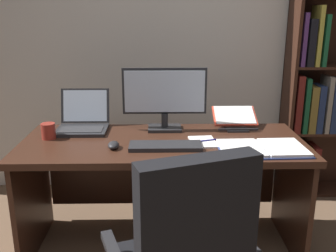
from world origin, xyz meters
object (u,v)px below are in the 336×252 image
(notepad, at_px, (203,142))
(pen, at_px, (206,140))
(desk, at_px, (163,166))
(keyboard, at_px, (165,146))
(bookshelf, at_px, (328,73))
(reading_stand_with_book, at_px, (235,118))
(coffee_mug, at_px, (48,131))
(monitor, at_px, (165,98))
(computer_mouse, at_px, (114,145))
(laptop, at_px, (83,122))
(open_binder, at_px, (262,148))

(notepad, bearing_deg, pen, 0.00)
(desk, xyz_separation_m, keyboard, (0.01, -0.21, 0.21))
(bookshelf, distance_m, reading_stand_with_book, 1.00)
(pen, bearing_deg, desk, 155.53)
(notepad, xyz_separation_m, coffee_mug, (-0.95, 0.10, 0.04))
(bookshelf, bearing_deg, keyboard, -144.75)
(monitor, bearing_deg, notepad, -50.55)
(computer_mouse, bearing_deg, laptop, 123.24)
(computer_mouse, xyz_separation_m, open_binder, (0.85, -0.05, -0.01))
(keyboard, relative_size, pen, 3.00)
(reading_stand_with_book, xyz_separation_m, coffee_mug, (-1.20, -0.23, -0.01))
(monitor, xyz_separation_m, reading_stand_with_book, (0.48, 0.05, -0.15))
(desk, distance_m, reading_stand_with_book, 0.60)
(monitor, xyz_separation_m, open_binder, (0.55, -0.42, -0.20))
(monitor, relative_size, laptop, 1.67)
(bookshelf, bearing_deg, computer_mouse, -150.11)
(reading_stand_with_book, height_order, pen, reading_stand_with_book)
(bookshelf, height_order, notepad, bookshelf)
(monitor, bearing_deg, keyboard, -90.00)
(desk, relative_size, notepad, 8.24)
(computer_mouse, distance_m, pen, 0.55)
(monitor, bearing_deg, laptop, 179.08)
(desk, relative_size, keyboard, 4.12)
(coffee_mug, bearing_deg, monitor, 13.80)
(keyboard, bearing_deg, bookshelf, 35.25)
(laptop, distance_m, notepad, 0.83)
(desk, distance_m, computer_mouse, 0.42)
(reading_stand_with_book, relative_size, pen, 2.09)
(open_binder, height_order, notepad, open_binder)
(bookshelf, relative_size, reading_stand_with_book, 7.39)
(monitor, xyz_separation_m, coffee_mug, (-0.72, -0.18, -0.17))
(laptop, xyz_separation_m, open_binder, (1.10, -0.42, -0.04))
(computer_mouse, bearing_deg, desk, 36.14)
(keyboard, distance_m, open_binder, 0.55)
(monitor, distance_m, reading_stand_with_book, 0.51)
(monitor, height_order, coffee_mug, monitor)
(laptop, distance_m, keyboard, 0.66)
(bookshelf, distance_m, laptop, 1.95)
(pen, bearing_deg, open_binder, -24.70)
(monitor, xyz_separation_m, laptop, (-0.55, 0.01, -0.16))
(bookshelf, relative_size, open_binder, 4.29)
(keyboard, relative_size, reading_stand_with_book, 1.44)
(notepad, bearing_deg, coffee_mug, 174.10)
(reading_stand_with_book, bearing_deg, computer_mouse, -151.96)
(bookshelf, relative_size, notepad, 10.28)
(monitor, relative_size, open_binder, 1.09)
(bookshelf, bearing_deg, reading_stand_with_book, -148.42)
(reading_stand_with_book, bearing_deg, open_binder, -81.36)
(computer_mouse, height_order, open_binder, computer_mouse)
(laptop, xyz_separation_m, coffee_mug, (-0.18, -0.19, -0.01))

